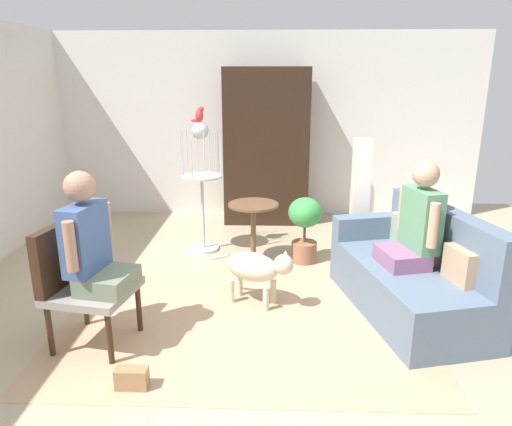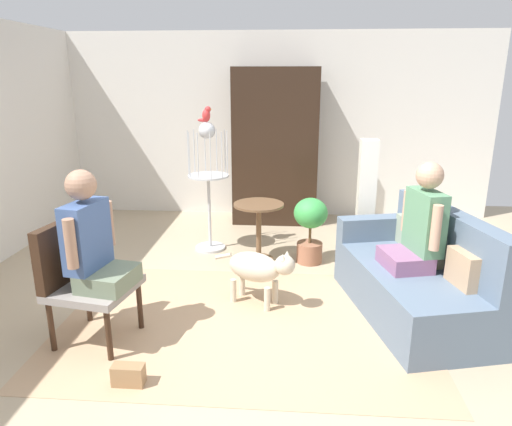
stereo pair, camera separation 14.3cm
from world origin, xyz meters
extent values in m
plane|color=tan|center=(0.00, 0.00, 0.00)|extent=(8.15, 8.15, 0.00)
cube|color=silver|center=(0.00, 3.45, 1.32)|extent=(6.44, 0.12, 2.64)
cube|color=tan|center=(-0.05, 0.07, 0.00)|extent=(3.07, 2.12, 0.01)
cube|color=slate|center=(1.40, 0.34, 0.23)|extent=(1.18, 1.79, 0.45)
cube|color=slate|center=(1.71, 0.42, 0.69)|extent=(0.56, 1.64, 0.48)
cube|color=slate|center=(1.23, 1.05, 0.57)|extent=(0.84, 0.37, 0.23)
cube|color=tan|center=(1.68, -0.01, 0.59)|extent=(0.17, 0.33, 0.28)
cube|color=#C6B284|center=(1.57, 0.44, 0.59)|extent=(0.17, 0.31, 0.28)
cube|color=gray|center=(1.47, 0.87, 0.59)|extent=(0.17, 0.35, 0.28)
cylinder|color=#382316|center=(-0.89, -0.08, 0.21)|extent=(0.04, 0.04, 0.41)
cylinder|color=#382316|center=(-0.97, -0.54, 0.21)|extent=(0.04, 0.04, 0.41)
cylinder|color=#382316|center=(-1.37, 0.01, 0.21)|extent=(0.04, 0.04, 0.41)
cylinder|color=#382316|center=(-1.45, -0.45, 0.21)|extent=(0.04, 0.04, 0.41)
cube|color=gray|center=(-1.17, -0.27, 0.44)|extent=(0.68, 0.66, 0.06)
cube|color=#382316|center=(-1.42, -0.22, 0.72)|extent=(0.18, 0.57, 0.49)
cube|color=#87577D|center=(1.32, 0.33, 0.52)|extent=(0.44, 0.48, 0.14)
cube|color=#598C66|center=(1.47, 0.36, 0.85)|extent=(0.27, 0.44, 0.53)
sphere|color=tan|center=(1.47, 0.36, 1.25)|extent=(0.22, 0.22, 0.22)
cylinder|color=tan|center=(1.48, 0.11, 0.88)|extent=(0.08, 0.08, 0.37)
cylinder|color=tan|center=(1.37, 0.59, 0.88)|extent=(0.08, 0.08, 0.37)
cube|color=slate|center=(-1.04, -0.29, 0.54)|extent=(0.43, 0.46, 0.14)
cube|color=#3F598C|center=(-1.19, -0.26, 0.87)|extent=(0.25, 0.43, 0.52)
sphere|color=#A57A60|center=(-1.19, -0.26, 1.27)|extent=(0.23, 0.23, 0.23)
cylinder|color=#A57A60|center=(-1.10, -0.03, 0.90)|extent=(0.08, 0.08, 0.36)
cylinder|color=#A57A60|center=(-1.19, -0.51, 0.90)|extent=(0.08, 0.08, 0.36)
cylinder|color=brown|center=(-0.01, 1.47, 0.67)|extent=(0.56, 0.56, 0.02)
cylinder|color=brown|center=(-0.01, 1.47, 0.33)|extent=(0.06, 0.06, 0.65)
cylinder|color=brown|center=(-0.01, 1.47, 0.01)|extent=(0.34, 0.34, 0.03)
ellipsoid|color=beige|center=(0.02, 0.45, 0.36)|extent=(0.57, 0.45, 0.27)
sphere|color=beige|center=(0.30, 0.32, 0.44)|extent=(0.18, 0.18, 0.18)
cone|color=beige|center=(0.32, 0.36, 0.53)|extent=(0.06, 0.06, 0.06)
cone|color=beige|center=(0.28, 0.28, 0.53)|extent=(0.06, 0.06, 0.06)
cylinder|color=beige|center=(-0.28, 0.58, 0.40)|extent=(0.18, 0.11, 0.10)
cylinder|color=beige|center=(0.22, 0.44, 0.11)|extent=(0.06, 0.06, 0.23)
cylinder|color=beige|center=(0.15, 0.30, 0.11)|extent=(0.06, 0.06, 0.23)
cylinder|color=beige|center=(-0.11, 0.59, 0.11)|extent=(0.06, 0.06, 0.23)
cylinder|color=beige|center=(-0.17, 0.45, 0.11)|extent=(0.06, 0.06, 0.23)
cylinder|color=silver|center=(-0.63, 1.81, 0.01)|extent=(0.36, 0.36, 0.03)
cylinder|color=silver|center=(-0.63, 1.81, 0.45)|extent=(0.04, 0.04, 0.90)
cylinder|color=silver|center=(-0.63, 1.81, 0.91)|extent=(0.48, 0.48, 0.02)
cylinder|color=silver|center=(-0.40, 1.81, 1.18)|extent=(0.01, 0.01, 0.52)
cylinder|color=silver|center=(-0.44, 1.95, 1.18)|extent=(0.01, 0.01, 0.52)
cylinder|color=silver|center=(-0.56, 2.03, 1.18)|extent=(0.01, 0.01, 0.52)
cylinder|color=silver|center=(-0.70, 2.03, 1.18)|extent=(0.01, 0.01, 0.52)
cylinder|color=silver|center=(-0.81, 1.95, 1.18)|extent=(0.01, 0.01, 0.52)
cylinder|color=silver|center=(-0.86, 1.81, 1.18)|extent=(0.01, 0.01, 0.52)
cylinder|color=silver|center=(-0.81, 1.68, 1.18)|extent=(0.01, 0.01, 0.52)
cylinder|color=silver|center=(-0.70, 1.59, 1.18)|extent=(0.01, 0.01, 0.52)
cylinder|color=silver|center=(-0.56, 1.59, 1.18)|extent=(0.01, 0.01, 0.52)
cylinder|color=silver|center=(-0.44, 1.68, 1.18)|extent=(0.01, 0.01, 0.52)
sphere|color=silver|center=(-0.63, 1.81, 1.43)|extent=(0.19, 0.19, 0.19)
ellipsoid|color=red|center=(-0.63, 1.81, 1.60)|extent=(0.09, 0.10, 0.15)
sphere|color=red|center=(-0.61, 1.81, 1.67)|extent=(0.07, 0.07, 0.07)
cone|color=#D8BF4C|center=(-0.58, 1.81, 1.67)|extent=(0.03, 0.02, 0.02)
ellipsoid|color=red|center=(-0.67, 1.81, 1.55)|extent=(0.12, 0.03, 0.04)
cylinder|color=#996047|center=(0.56, 1.48, 0.11)|extent=(0.29, 0.29, 0.23)
cylinder|color=brown|center=(0.56, 1.48, 0.33)|extent=(0.03, 0.03, 0.20)
ellipsoid|color=green|center=(0.56, 1.48, 0.58)|extent=(0.37, 0.37, 0.34)
cube|color=#4C4742|center=(1.14, 1.41, 0.03)|extent=(0.20, 0.20, 0.06)
cube|color=white|center=(1.14, 1.41, 0.73)|extent=(0.18, 0.18, 1.34)
cube|color=black|center=(0.11, 3.04, 1.07)|extent=(1.17, 0.56, 2.15)
cube|color=#99724C|center=(-0.74, -0.81, 0.08)|extent=(0.22, 0.10, 0.15)
camera|label=1|loc=(0.19, -3.44, 2.02)|focal=32.44mm
camera|label=2|loc=(0.34, -3.43, 2.02)|focal=32.44mm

